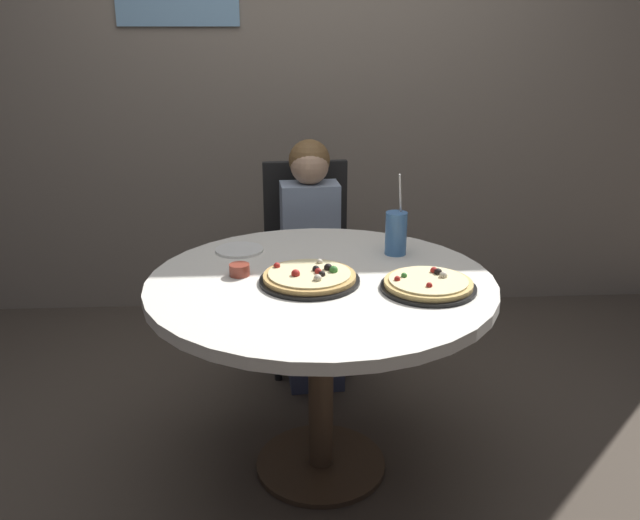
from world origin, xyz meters
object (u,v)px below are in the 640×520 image
object	(u,v)px
dining_table	(321,307)
pizza_cheese	(428,284)
chair_wooden	(308,252)
soda_cup	(396,233)
plate_small	(239,250)
pizza_veggie	(310,277)
sauce_bowl	(239,270)
diner_child	(312,274)

from	to	relation	value
dining_table	pizza_cheese	bearing A→B (deg)	-18.09
chair_wooden	pizza_cheese	xyz separation A→B (m)	(0.35, -1.03, 0.24)
chair_wooden	soda_cup	bearing A→B (deg)	-66.29
chair_wooden	plate_small	xyz separation A→B (m)	(-0.28, -0.62, 0.22)
dining_table	chair_wooden	xyz separation A→B (m)	(-0.01, 0.92, -0.12)
pizza_veggie	pizza_cheese	size ratio (longest dim) A/B	1.08
soda_cup	sauce_bowl	distance (m)	0.60
soda_cup	plate_small	bearing A→B (deg)	173.59
diner_child	pizza_cheese	bearing A→B (deg)	-68.52
diner_child	pizza_cheese	xyz separation A→B (m)	(0.34, -0.85, 0.28)
pizza_cheese	plate_small	distance (m)	0.76
pizza_cheese	soda_cup	distance (m)	0.36
plate_small	dining_table	bearing A→B (deg)	-46.76
soda_cup	chair_wooden	bearing A→B (deg)	113.71
chair_wooden	pizza_cheese	size ratio (longest dim) A/B	3.06
dining_table	pizza_veggie	xyz separation A→B (m)	(-0.04, -0.03, 0.12)
soda_cup	pizza_veggie	bearing A→B (deg)	-140.95
diner_child	plate_small	xyz separation A→B (m)	(-0.29, -0.43, 0.27)
dining_table	pizza_cheese	size ratio (longest dim) A/B	3.78
chair_wooden	diner_child	world-z (taller)	diner_child
diner_child	pizza_veggie	world-z (taller)	diner_child
dining_table	diner_child	world-z (taller)	diner_child
plate_small	sauce_bowl	bearing A→B (deg)	-86.77
chair_wooden	sauce_bowl	world-z (taller)	chair_wooden
pizza_veggie	chair_wooden	bearing A→B (deg)	88.05
soda_cup	dining_table	bearing A→B (deg)	-140.41
diner_child	soda_cup	size ratio (longest dim) A/B	3.53
dining_table	chair_wooden	distance (m)	0.93
sauce_bowl	dining_table	bearing A→B (deg)	-10.52
dining_table	sauce_bowl	size ratio (longest dim) A/B	16.77
dining_table	diner_child	bearing A→B (deg)	89.60
dining_table	pizza_cheese	distance (m)	0.38
sauce_bowl	plate_small	distance (m)	0.26
chair_wooden	sauce_bowl	xyz separation A→B (m)	(-0.27, -0.87, 0.24)
chair_wooden	soda_cup	distance (m)	0.80
plate_small	pizza_cheese	bearing A→B (deg)	-33.62
pizza_cheese	soda_cup	bearing A→B (deg)	97.71
sauce_bowl	soda_cup	bearing A→B (deg)	18.61
pizza_cheese	chair_wooden	bearing A→B (deg)	108.54
dining_table	diner_child	xyz separation A→B (m)	(0.01, 0.74, -0.16)
chair_wooden	soda_cup	size ratio (longest dim) A/B	3.10
plate_small	pizza_veggie	bearing A→B (deg)	-53.14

